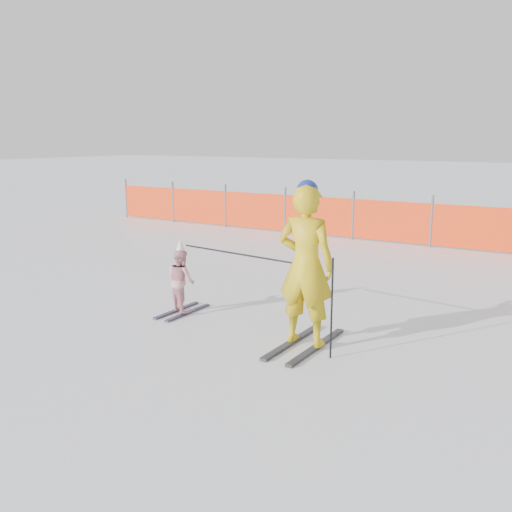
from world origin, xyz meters
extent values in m
plane|color=white|center=(0.00, 0.00, 0.00)|extent=(120.00, 120.00, 0.00)
cube|color=black|center=(0.75, 0.18, 0.02)|extent=(0.09, 1.47, 0.04)
cube|color=black|center=(1.09, 0.18, 0.02)|extent=(0.09, 1.47, 0.04)
imported|color=gold|center=(0.92, 0.18, 1.04)|extent=(0.75, 0.52, 2.00)
sphere|color=navy|center=(0.92, 0.18, 1.96)|extent=(0.26, 0.26, 0.26)
cube|color=black|center=(-1.39, 0.45, 0.01)|extent=(0.09, 0.99, 0.03)
cube|color=black|center=(-1.17, 0.45, 0.01)|extent=(0.09, 0.99, 0.03)
imported|color=pink|center=(-1.28, 0.45, 0.50)|extent=(0.56, 0.51, 0.94)
cone|color=white|center=(-1.28, 0.45, 1.00)|extent=(0.19, 0.19, 0.24)
cylinder|color=black|center=(1.37, -0.02, 0.61)|extent=(0.02, 0.02, 1.22)
cylinder|color=black|center=(-0.18, 0.31, 1.04)|extent=(1.96, 0.26, 0.02)
cylinder|color=#595960|center=(-9.58, 7.71, 0.62)|extent=(0.06, 0.06, 1.25)
cylinder|color=#595960|center=(-7.58, 7.71, 0.62)|extent=(0.06, 0.06, 1.25)
cylinder|color=#595960|center=(-5.58, 7.71, 0.62)|extent=(0.06, 0.06, 1.25)
cylinder|color=#595960|center=(-3.58, 7.71, 0.62)|extent=(0.06, 0.06, 1.25)
cylinder|color=#595960|center=(-1.58, 7.71, 0.62)|extent=(0.06, 0.06, 1.25)
cylinder|color=#595960|center=(0.42, 7.71, 0.62)|extent=(0.06, 0.06, 1.25)
cube|color=#FD380D|center=(-2.30, 7.71, 0.55)|extent=(14.56, 0.03, 1.00)
camera|label=1|loc=(4.03, -5.92, 2.57)|focal=40.00mm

